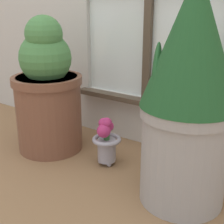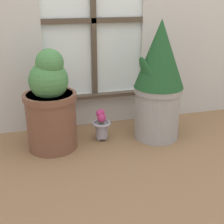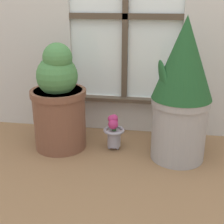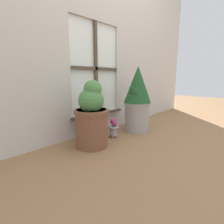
# 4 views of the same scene
# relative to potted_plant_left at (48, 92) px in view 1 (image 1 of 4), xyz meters

# --- Properties ---
(ground_plane) EXTENTS (10.00, 10.00, 0.00)m
(ground_plane) POSITION_rel_potted_plant_left_xyz_m (0.35, -0.31, -0.29)
(ground_plane) COLOR olive
(potted_plant_left) EXTENTS (0.33, 0.33, 0.63)m
(potted_plant_left) POSITION_rel_potted_plant_left_xyz_m (0.00, 0.00, 0.00)
(potted_plant_left) COLOR brown
(potted_plant_left) RESTS_ON ground_plane
(potted_plant_right) EXTENTS (0.32, 0.32, 0.79)m
(potted_plant_right) POSITION_rel_potted_plant_left_xyz_m (0.70, -0.03, 0.12)
(potted_plant_right) COLOR #9E9993
(potted_plant_right) RESTS_ON ground_plane
(flower_vase) EXTENTS (0.13, 0.13, 0.22)m
(flower_vase) POSITION_rel_potted_plant_left_xyz_m (0.32, 0.02, -0.17)
(flower_vase) COLOR #99939E
(flower_vase) RESTS_ON ground_plane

